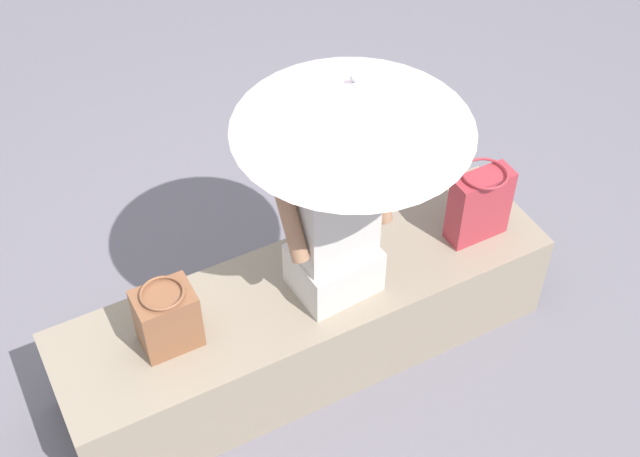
{
  "coord_description": "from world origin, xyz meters",
  "views": [
    {
      "loc": [
        -1.09,
        -2.18,
        3.31
      ],
      "look_at": [
        0.05,
        -0.02,
        0.83
      ],
      "focal_mm": 48.5,
      "sensor_mm": 36.0,
      "label": 1
    }
  ],
  "objects_px": {
    "handbag_black": "(167,317)",
    "tote_bag_canvas": "(480,204)",
    "parasol": "(353,105)",
    "person_seated": "(335,221)"
  },
  "relations": [
    {
      "from": "parasol",
      "to": "person_seated",
      "type": "bearing_deg",
      "value": -172.36
    },
    {
      "from": "parasol",
      "to": "handbag_black",
      "type": "distance_m",
      "value": 1.12
    },
    {
      "from": "person_seated",
      "to": "tote_bag_canvas",
      "type": "relative_size",
      "value": 2.42
    },
    {
      "from": "parasol",
      "to": "handbag_black",
      "type": "relative_size",
      "value": 3.52
    },
    {
      "from": "person_seated",
      "to": "parasol",
      "type": "height_order",
      "value": "parasol"
    },
    {
      "from": "handbag_black",
      "to": "tote_bag_canvas",
      "type": "height_order",
      "value": "tote_bag_canvas"
    },
    {
      "from": "handbag_black",
      "to": "tote_bag_canvas",
      "type": "relative_size",
      "value": 0.82
    },
    {
      "from": "person_seated",
      "to": "parasol",
      "type": "distance_m",
      "value": 0.55
    },
    {
      "from": "person_seated",
      "to": "parasol",
      "type": "bearing_deg",
      "value": 7.64
    },
    {
      "from": "parasol",
      "to": "tote_bag_canvas",
      "type": "xyz_separation_m",
      "value": [
        0.64,
        -0.04,
        -0.75
      ]
    }
  ]
}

